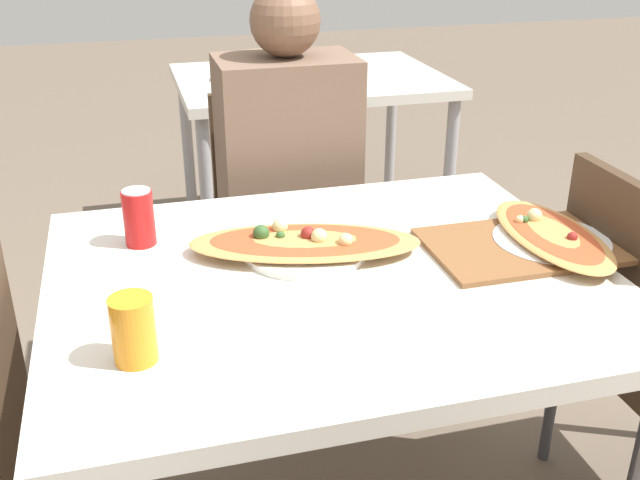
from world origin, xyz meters
name	(u,v)px	position (x,y,z in m)	size (l,w,h in m)	color
dining_table	(330,303)	(0.00, 0.00, 0.65)	(1.12, 0.92, 0.73)	silver
chair_far_seated	(282,222)	(0.07, 0.79, 0.49)	(0.40, 0.40, 0.88)	#3F2D1E
person_seated	(289,169)	(0.07, 0.68, 0.71)	(0.38, 0.27, 1.21)	#2D2D38
pizza_main	(305,244)	(-0.03, 0.10, 0.75)	(0.52, 0.31, 0.06)	white
soda_can	(139,217)	(-0.36, 0.24, 0.79)	(0.07, 0.07, 0.12)	red
drink_glass	(133,330)	(-0.39, -0.22, 0.78)	(0.07, 0.07, 0.11)	orange
serving_tray	(520,247)	(0.42, 0.00, 0.73)	(0.39, 0.27, 0.01)	brown
pizza_second	(552,237)	(0.50, 0.00, 0.75)	(0.25, 0.40, 0.06)	white
background_table	(301,89)	(0.37, 1.73, 0.67)	(1.10, 0.80, 0.85)	silver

